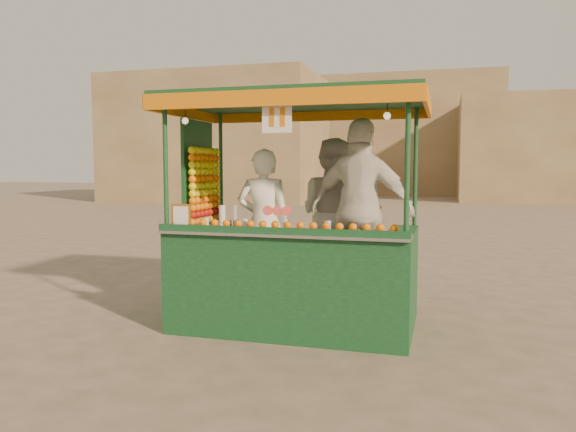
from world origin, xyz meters
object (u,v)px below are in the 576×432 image
(vendor_middle, at_px, (333,214))
(juice_cart, at_px, (289,253))
(vendor_left, at_px, (264,223))
(vendor_right, at_px, (361,210))

(vendor_middle, bearing_deg, juice_cart, 89.56)
(vendor_middle, bearing_deg, vendor_left, 65.02)
(vendor_left, distance_m, vendor_right, 1.05)
(vendor_left, height_order, vendor_right, vendor_right)
(vendor_right, bearing_deg, vendor_left, 14.86)
(vendor_right, bearing_deg, juice_cart, 26.40)
(juice_cart, bearing_deg, vendor_right, 13.92)
(juice_cart, relative_size, vendor_middle, 1.54)
(vendor_middle, xyz_separation_m, vendor_right, (0.39, -0.48, 0.09))
(juice_cart, height_order, vendor_right, juice_cart)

